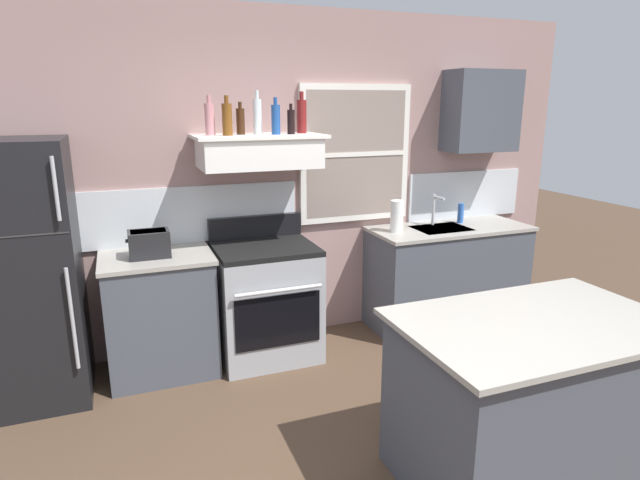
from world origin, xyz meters
name	(u,v)px	position (x,y,z in m)	size (l,w,h in m)	color
back_wall	(285,180)	(0.03, 2.23, 1.35)	(5.40, 0.11, 2.70)	gray
refrigerator	(22,275)	(-1.90, 1.84, 0.88)	(0.70, 0.72, 1.76)	black
counter_left_of_stove	(161,314)	(-1.05, 1.90, 0.46)	(0.79, 0.63, 0.91)	#474C56
toaster	(149,243)	(-1.09, 1.87, 1.01)	(0.30, 0.20, 0.19)	black
stove_range	(266,300)	(-0.25, 1.86, 0.46)	(0.76, 0.69, 1.09)	#9EA0A5
range_hood_shelf	(259,151)	(-0.25, 1.96, 1.62)	(0.96, 0.52, 0.24)	white
bottle_rose_pink	(210,119)	(-0.60, 1.98, 1.86)	(0.07, 0.07, 0.28)	#C67F84
bottle_amber_wine	(227,119)	(-0.49, 1.91, 1.86)	(0.07, 0.07, 0.28)	brown
bottle_brown_stout	(240,121)	(-0.37, 1.99, 1.84)	(0.06, 0.06, 0.24)	#381E0F
bottle_clear_tall	(257,116)	(-0.24, 1.99, 1.88)	(0.06, 0.06, 0.32)	silver
bottle_blue_liqueur	(276,119)	(-0.13, 1.91, 1.86)	(0.07, 0.07, 0.27)	#1E478C
bottle_balsamic_dark	(291,121)	(-0.01, 1.90, 1.84)	(0.06, 0.06, 0.22)	black
bottle_red_label_wine	(302,116)	(0.11, 2.00, 1.88)	(0.07, 0.07, 0.31)	maroon
counter_right_with_sink	(447,275)	(1.45, 1.90, 0.46)	(1.43, 0.63, 0.91)	#474C56
sink_faucet	(435,206)	(1.35, 2.00, 1.08)	(0.03, 0.17, 0.28)	silver
paper_towel_roll	(397,216)	(0.91, 1.90, 1.04)	(0.11, 0.11, 0.27)	white
dish_soap_bottle	(461,213)	(1.63, 2.00, 1.00)	(0.06, 0.06, 0.18)	blue
kitchen_island	(529,400)	(0.66, -0.02, 0.46)	(1.40, 0.90, 0.91)	#474C56
upper_cabinet_right	(481,111)	(1.80, 2.04, 1.90)	(0.64, 0.32, 0.70)	#474C56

